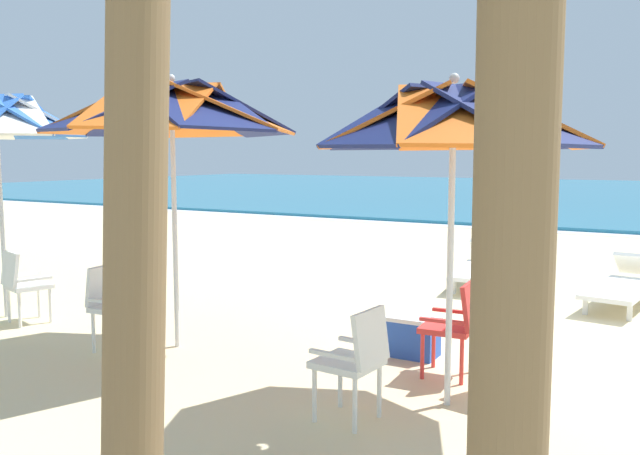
# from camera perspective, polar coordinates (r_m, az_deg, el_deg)

# --- Properties ---
(ground_plane) EXTENTS (80.00, 80.00, 0.00)m
(ground_plane) POSITION_cam_1_polar(r_m,az_deg,el_deg) (8.06, 19.47, -8.27)
(ground_plane) COLOR beige
(surf_foam) EXTENTS (80.00, 0.70, 0.01)m
(surf_foam) POSITION_cam_1_polar(r_m,az_deg,el_deg) (17.82, 25.33, -0.66)
(surf_foam) COLOR white
(surf_foam) RESTS_ON ground
(beach_umbrella_0) EXTENTS (2.16, 2.16, 2.60)m
(beach_umbrella_0) POSITION_cam_1_polar(r_m,az_deg,el_deg) (5.14, 11.56, 9.07)
(beach_umbrella_0) COLOR silver
(beach_umbrella_0) RESTS_ON ground
(plastic_chair_0) EXTENTS (0.50, 0.47, 0.87)m
(plastic_chair_0) POSITION_cam_1_polar(r_m,az_deg,el_deg) (6.00, 11.73, -8.13)
(plastic_chair_0) COLOR red
(plastic_chair_0) RESTS_ON ground
(plastic_chair_1) EXTENTS (0.50, 0.48, 0.87)m
(plastic_chair_1) POSITION_cam_1_polar(r_m,az_deg,el_deg) (4.93, 3.09, -11.21)
(plastic_chair_1) COLOR white
(plastic_chair_1) RESTS_ON ground
(plastic_chair_2) EXTENTS (0.50, 0.53, 0.87)m
(plastic_chair_2) POSITION_cam_1_polar(r_m,az_deg,el_deg) (5.62, 16.33, -9.25)
(plastic_chair_2) COLOR white
(plastic_chair_2) RESTS_ON ground
(beach_umbrella_1) EXTENTS (2.55, 2.55, 2.78)m
(beach_umbrella_1) POSITION_cam_1_polar(r_m,az_deg,el_deg) (6.80, -12.80, 9.88)
(beach_umbrella_1) COLOR silver
(beach_umbrella_1) RESTS_ON ground
(plastic_chair_3) EXTENTS (0.51, 0.48, 0.87)m
(plastic_chair_3) POSITION_cam_1_polar(r_m,az_deg,el_deg) (7.01, -17.61, -6.20)
(plastic_chair_3) COLOR white
(plastic_chair_3) RESTS_ON ground
(plastic_chair_4) EXTENTS (0.55, 0.57, 0.87)m
(plastic_chair_4) POSITION_cam_1_polar(r_m,az_deg,el_deg) (8.46, -24.53, -4.36)
(plastic_chair_4) COLOR white
(plastic_chair_4) RESTS_ON ground
(sun_lounger_0) EXTENTS (0.90, 2.21, 0.62)m
(sun_lounger_0) POSITION_cam_1_polar(r_m,az_deg,el_deg) (9.57, 25.03, -4.51)
(sun_lounger_0) COLOR white
(sun_lounger_0) RESTS_ON ground
(sun_lounger_1) EXTENTS (0.88, 2.20, 0.62)m
(sun_lounger_1) POSITION_cam_1_polar(r_m,az_deg,el_deg) (10.33, 13.93, -3.33)
(sun_lounger_1) COLOR white
(sun_lounger_1) RESTS_ON ground
(palm_tree_0) EXTENTS (2.48, 2.74, 4.36)m
(palm_tree_0) POSITION_cam_1_polar(r_m,az_deg,el_deg) (2.93, 17.55, 17.23)
(palm_tree_0) COLOR brown
(palm_tree_0) RESTS_ON ground
(cooler_box) EXTENTS (0.50, 0.34, 0.40)m
(cooler_box) POSITION_cam_1_polar(r_m,az_deg,el_deg) (6.61, 8.09, -9.36)
(cooler_box) COLOR blue
(cooler_box) RESTS_ON ground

